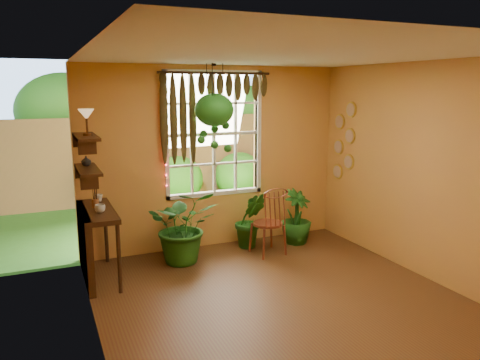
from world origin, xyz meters
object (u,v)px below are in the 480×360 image
object	(u,v)px
counter_ledge	(89,237)
potted_plant_mid	(250,220)
windsor_chair	(269,232)
hanging_basket	(214,115)
potted_plant_left	(184,226)

from	to	relation	value
counter_ledge	potted_plant_mid	world-z (taller)	counter_ledge
windsor_chair	hanging_basket	xyz separation A→B (m)	(-0.70, 0.33, 1.67)
potted_plant_left	potted_plant_mid	size ratio (longest dim) A/B	1.23
windsor_chair	hanging_basket	distance (m)	1.84
potted_plant_mid	windsor_chair	bearing A→B (deg)	-72.81
counter_ledge	potted_plant_left	world-z (taller)	potted_plant_left
counter_ledge	windsor_chair	xyz separation A→B (m)	(2.47, -0.07, -0.22)
windsor_chair	potted_plant_left	bearing A→B (deg)	165.28
counter_ledge	hanging_basket	world-z (taller)	hanging_basket
counter_ledge	hanging_basket	xyz separation A→B (m)	(1.77, 0.26, 1.45)
windsor_chair	potted_plant_left	distance (m)	1.24
hanging_basket	potted_plant_left	bearing A→B (deg)	-164.43
hanging_basket	potted_plant_mid	bearing A→B (deg)	5.33
potted_plant_left	hanging_basket	size ratio (longest dim) A/B	0.85
hanging_basket	counter_ledge	bearing A→B (deg)	-171.58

